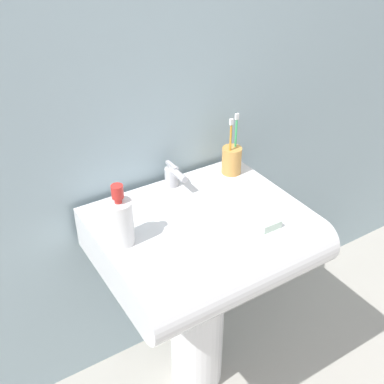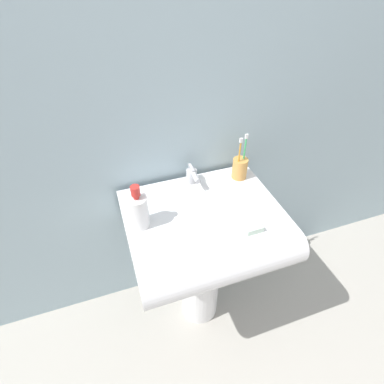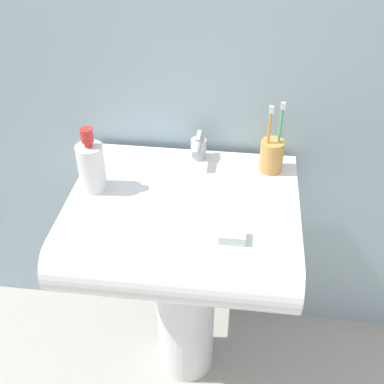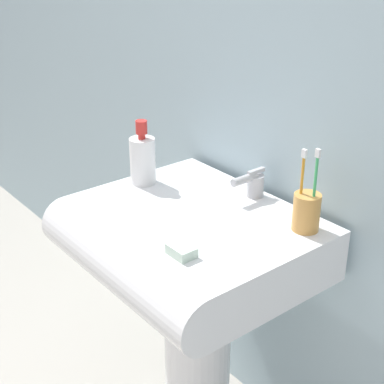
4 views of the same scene
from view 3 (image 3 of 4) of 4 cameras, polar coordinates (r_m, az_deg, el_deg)
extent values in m
plane|color=#ADA89E|center=(1.84, -0.68, -19.12)|extent=(6.00, 6.00, 0.00)
cylinder|color=white|center=(1.59, -0.77, -13.02)|extent=(0.19, 0.19, 0.61)
cube|color=white|center=(1.33, -0.90, -2.63)|extent=(0.61, 0.45, 0.14)
cylinder|color=white|center=(1.17, -2.40, -9.68)|extent=(0.61, 0.14, 0.14)
cylinder|color=#B7B7BC|center=(1.41, 0.78, 5.16)|extent=(0.05, 0.05, 0.06)
cylinder|color=#B7B7BC|center=(1.36, 0.60, 5.32)|extent=(0.02, 0.08, 0.02)
cube|color=#B7B7BC|center=(1.39, 0.80, 6.64)|extent=(0.01, 0.06, 0.01)
cylinder|color=#D19347|center=(1.37, 9.41, 4.25)|extent=(0.07, 0.07, 0.09)
cylinder|color=orange|center=(1.34, 9.01, 6.03)|extent=(0.01, 0.01, 0.17)
cube|color=white|center=(1.29, 9.41, 9.61)|extent=(0.01, 0.01, 0.02)
cylinder|color=#3FB266|center=(1.35, 10.28, 6.31)|extent=(0.01, 0.01, 0.18)
cube|color=white|center=(1.30, 10.76, 10.00)|extent=(0.01, 0.01, 0.02)
cylinder|color=white|center=(1.29, -11.85, 2.73)|extent=(0.07, 0.07, 0.13)
cylinder|color=red|center=(1.25, -12.27, 5.49)|extent=(0.02, 0.02, 0.01)
cylinder|color=red|center=(1.24, -12.42, 6.50)|extent=(0.03, 0.03, 0.04)
cube|color=silver|center=(1.15, 4.81, -5.19)|extent=(0.06, 0.05, 0.02)
camera|label=1|loc=(0.78, -85.05, 8.61)|focal=45.00mm
camera|label=2|loc=(0.51, -65.57, 21.84)|focal=28.00mm
camera|label=4|loc=(0.90, 83.61, -3.16)|focal=55.00mm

